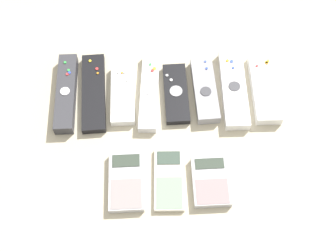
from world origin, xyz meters
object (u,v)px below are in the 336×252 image
Objects in this scene: remote_4 at (176,93)px; remote_3 at (149,92)px; remote_5 at (205,90)px; calculator_2 at (211,181)px; remote_1 at (94,92)px; remote_6 at (234,89)px; remote_2 at (123,94)px; calculator_1 at (168,179)px; calculator_0 at (126,182)px; remote_0 at (66,93)px; remote_7 at (264,88)px.

remote_3 is at bearing 172.83° from remote_4.
remote_5 reaches higher than calculator_2.
remote_6 is (0.34, 0.00, 0.00)m from remote_1.
remote_2 is 1.42× the size of calculator_2.
remote_5 reaches higher than calculator_1.
calculator_0 is 0.09m from calculator_1.
remote_5 is (0.13, 0.00, 0.00)m from remote_3.
calculator_0 and calculator_2 have the same top height.
remote_6 is 1.87× the size of calculator_2.
remote_1 is at bearing 179.94° from remote_6.
remote_3 reaches higher than remote_4.
remote_2 is (0.13, -0.00, -0.00)m from remote_0.
remote_3 is 0.06m from remote_4.
remote_7 reaches higher than calculator_1.
remote_4 is at bearing 61.44° from calculator_0.
calculator_0 is 0.18m from calculator_2.
remote_0 is 0.47m from remote_7.
remote_6 is (0.20, 0.00, 0.00)m from remote_3.
remote_0 is 1.28× the size of remote_2.
remote_5 is at bearing 3.47° from remote_3.
remote_1 is 0.20m from remote_4.
remote_0 is 0.97× the size of remote_1.
remote_7 is at bearing 3.43° from remote_3.
remote_7 is (0.07, -0.00, 0.00)m from remote_6.
remote_2 is at bearing 177.67° from remote_4.
remote_2 is at bearing -179.17° from remote_7.
calculator_2 is (0.18, -0.00, 0.00)m from calculator_0.
remote_7 is (0.21, 0.01, 0.00)m from remote_4.
remote_2 is 0.22m from calculator_0.
remote_0 is 1.46× the size of calculator_1.
remote_1 is 0.27m from remote_5.
remote_3 reaches higher than remote_1.
remote_5 reaches higher than remote_3.
remote_1 is 1.88× the size of calculator_2.
remote_0 is 0.40m from remote_6.
remote_3 is at bearing -0.75° from remote_0.
remote_3 is 0.28m from remote_7.
remote_1 is 1.32× the size of remote_2.
remote_4 is (0.13, 0.00, -0.00)m from remote_2.
calculator_2 is (0.33, -0.23, -0.00)m from remote_0.
calculator_1 is (-0.16, -0.23, -0.01)m from remote_6.
remote_2 is at bearing -172.18° from remote_3.
remote_0 is 0.27m from calculator_0.
remote_1 is 0.25m from calculator_0.
remote_7 reaches higher than calculator_0.
calculator_1 is at bearing -76.93° from remote_3.
calculator_2 is at bearing -93.65° from remote_5.
remote_1 is 0.35m from calculator_2.
calculator_1 is 0.09m from calculator_2.
remote_4 is at bearing -1.86° from remote_3.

